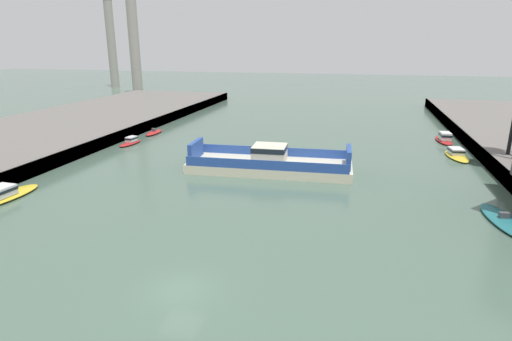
{
  "coord_description": "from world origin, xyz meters",
  "views": [
    {
      "loc": [
        10.11,
        -20.86,
        14.7
      ],
      "look_at": [
        0.0,
        19.69,
        2.0
      ],
      "focal_mm": 29.29,
      "sensor_mm": 36.0,
      "label": 1
    }
  ],
  "objects": [
    {
      "name": "moored_boat_upstream_a",
      "position": [
        -23.5,
        34.8,
        0.43
      ],
      "size": [
        2.01,
        4.94,
        1.17
      ],
      "color": "red",
      "rests_on": "ground"
    },
    {
      "name": "smokestack_distant_b",
      "position": [
        -56.21,
        95.72,
        19.66
      ],
      "size": [
        3.24,
        3.24,
        37.23
      ],
      "color": "#9E998E",
      "rests_on": "ground"
    },
    {
      "name": "moored_boat_mid_right",
      "position": [
        22.72,
        16.31,
        0.22
      ],
      "size": [
        3.24,
        8.12,
        0.92
      ],
      "color": "#237075",
      "rests_on": "ground"
    },
    {
      "name": "ground_plane",
      "position": [
        0.0,
        0.0,
        0.0
      ],
      "size": [
        400.0,
        400.0,
        0.0
      ],
      "primitive_type": "plane",
      "color": "#4C6656"
    },
    {
      "name": "moored_boat_far_left",
      "position": [
        23.28,
        48.27,
        0.59
      ],
      "size": [
        2.47,
        6.86,
        1.55
      ],
      "color": "red",
      "rests_on": "ground"
    },
    {
      "name": "smokestack_distant_a",
      "position": [
        -75.0,
        113.4,
        16.51
      ],
      "size": [
        3.11,
        3.11,
        30.98
      ],
      "color": "#9E998E",
      "rests_on": "ground"
    },
    {
      "name": "chain_ferry",
      "position": [
        0.03,
        26.25,
        1.01
      ],
      "size": [
        19.75,
        7.49,
        3.3
      ],
      "color": "beige",
      "rests_on": "ground"
    },
    {
      "name": "moored_boat_near_right",
      "position": [
        -23.65,
        42.63,
        0.26
      ],
      "size": [
        1.64,
        4.98,
        0.99
      ],
      "color": "red",
      "rests_on": "ground"
    },
    {
      "name": "moored_boat_mid_left",
      "position": [
        -23.41,
        10.47,
        0.52
      ],
      "size": [
        3.11,
        8.05,
        1.4
      ],
      "color": "yellow",
      "rests_on": "ground"
    },
    {
      "name": "moored_boat_upstream_b",
      "position": [
        23.23,
        38.68,
        0.45
      ],
      "size": [
        3.19,
        6.82,
        1.2
      ],
      "color": "yellow",
      "rests_on": "ground"
    }
  ]
}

